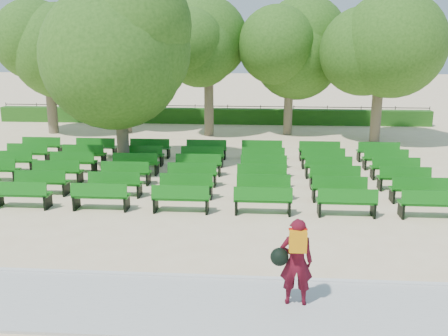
% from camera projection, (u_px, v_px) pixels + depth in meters
% --- Properties ---
extents(ground, '(120.00, 120.00, 0.00)m').
position_uv_depth(ground, '(170.00, 191.00, 16.76)').
color(ground, beige).
extents(paving, '(30.00, 2.20, 0.06)m').
position_uv_depth(paving, '(101.00, 303.00, 9.61)').
color(paving, '#B5B6B1').
rests_on(paving, ground).
extents(curb, '(30.00, 0.12, 0.10)m').
position_uv_depth(curb, '(118.00, 275.00, 10.71)').
color(curb, silver).
rests_on(curb, ground).
extents(hedge, '(26.00, 0.70, 0.90)m').
position_uv_depth(hedge, '(211.00, 116.00, 30.16)').
color(hedge, '#225716').
rests_on(hedge, ground).
extents(fence, '(26.00, 0.10, 1.02)m').
position_uv_depth(fence, '(212.00, 122.00, 30.66)').
color(fence, black).
rests_on(fence, ground).
extents(tree_line, '(21.80, 6.80, 7.04)m').
position_uv_depth(tree_line, '(203.00, 136.00, 26.41)').
color(tree_line, '#305D19').
rests_on(tree_line, ground).
extents(bench_array, '(1.72, 0.62, 1.07)m').
position_uv_depth(bench_array, '(196.00, 178.00, 18.07)').
color(bench_array, '#116412').
rests_on(bench_array, ground).
extents(tree_among, '(5.14, 5.14, 6.91)m').
position_uv_depth(tree_among, '(118.00, 49.00, 18.40)').
color(tree_among, brown).
rests_on(tree_among, ground).
extents(person, '(0.80, 0.48, 1.71)m').
position_uv_depth(person, '(295.00, 261.00, 9.31)').
color(person, '#4A0A17').
rests_on(person, ground).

